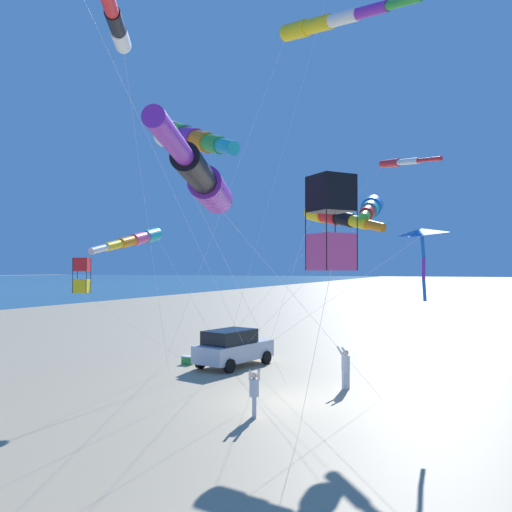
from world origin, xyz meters
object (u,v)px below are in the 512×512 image
object	(u,v)px
kite_delta_checkered_midright	(421,234)
kite_windsock_white_trailing	(399,163)
parked_car	(233,347)
kite_windsock_magenta_far_left	(204,181)
person_child_green_jacket	(254,390)
kite_box_long_streamer_right	(331,223)
kite_windsock_black_fish_shape	(326,23)
kite_box_yellow_midlevel	(82,275)
kite_windsock_green_low_center	(136,239)
kite_windsock_long_streamer_left	(334,217)
kite_windsock_red_high_left	(370,209)
person_adult_flyer	(345,366)
kite_windsock_orange_high_right	(187,138)
kite_windsock_blue_topmost	(113,16)
cooler_box	(188,360)

from	to	relation	value
kite_delta_checkered_midright	kite_windsock_white_trailing	distance (m)	7.12
parked_car	kite_windsock_magenta_far_left	xyz separation A→B (m)	(-5.74, 13.61, 5.87)
person_child_green_jacket	kite_box_long_streamer_right	xyz separation A→B (m)	(-3.95, 5.18, 4.98)
kite_delta_checkered_midright	kite_windsock_black_fish_shape	world-z (taller)	kite_windsock_black_fish_shape
parked_car	kite_box_yellow_midlevel	size ratio (longest dim) A/B	0.59
kite_windsock_green_low_center	kite_windsock_long_streamer_left	distance (m)	8.16
kite_windsock_red_high_left	kite_windsock_black_fish_shape	size ratio (longest dim) A/B	0.59
person_adult_flyer	kite_windsock_black_fish_shape	distance (m)	12.95
kite_windsock_magenta_far_left	kite_windsock_white_trailing	world-z (taller)	kite_windsock_white_trailing
kite_windsock_green_low_center	kite_windsock_black_fish_shape	distance (m)	11.00
kite_windsock_green_low_center	kite_box_yellow_midlevel	xyz separation A→B (m)	(-0.21, 3.43, -1.44)
kite_windsock_orange_high_right	kite_windsock_white_trailing	bearing A→B (deg)	-108.24
kite_windsock_long_streamer_left	kite_windsock_blue_topmost	xyz separation A→B (m)	(5.28, 6.46, 5.79)
kite_windsock_white_trailing	person_adult_flyer	bearing A→B (deg)	62.71
person_child_green_jacket	kite_box_yellow_midlevel	size ratio (longest dim) A/B	0.21
cooler_box	kite_delta_checkered_midright	world-z (taller)	kite_delta_checkered_midright
person_child_green_jacket	kite_windsock_long_streamer_left	size ratio (longest dim) A/B	0.22
person_adult_flyer	person_child_green_jacket	world-z (taller)	person_adult_flyer
kite_windsock_long_streamer_left	kite_box_long_streamer_right	xyz separation A→B (m)	(-2.12, 8.67, -1.01)
kite_windsock_red_high_left	parked_car	bearing A→B (deg)	-23.23
person_child_green_jacket	kite_box_long_streamer_right	size ratio (longest dim) A/B	0.24
kite_delta_checkered_midright	kite_windsock_blue_topmost	distance (m)	12.15
kite_windsock_orange_high_right	kite_box_long_streamer_right	bearing A→B (deg)	160.89
kite_windsock_magenta_far_left	kite_windsock_blue_topmost	xyz separation A→B (m)	(4.72, -2.85, 5.84)
kite_windsock_long_streamer_left	cooler_box	bearing A→B (deg)	-24.59
cooler_box	kite_windsock_black_fish_shape	xyz separation A→B (m)	(-8.97, 6.21, 13.09)
kite_windsock_red_high_left	kite_windsock_magenta_far_left	xyz separation A→B (m)	(1.70, 10.41, -0.41)
kite_windsock_orange_high_right	kite_windsock_blue_topmost	bearing A→B (deg)	-12.90
kite_delta_checkered_midright	kite_windsock_orange_high_right	distance (m)	8.67
kite_windsock_red_high_left	kite_windsock_long_streamer_left	distance (m)	1.62
kite_windsock_red_high_left	kite_box_yellow_midlevel	bearing A→B (deg)	33.94
kite_box_long_streamer_right	kite_windsock_black_fish_shape	xyz separation A→B (m)	(1.83, -6.43, 7.43)
kite_delta_checkered_midright	kite_windsock_green_low_center	bearing A→B (deg)	3.14
kite_windsock_long_streamer_left	kite_windsock_black_fish_shape	size ratio (longest dim) A/B	0.54
person_adult_flyer	kite_windsock_long_streamer_left	bearing A→B (deg)	89.21
cooler_box	kite_box_yellow_midlevel	bearing A→B (deg)	95.75
parked_car	kite_windsock_orange_high_right	world-z (taller)	kite_windsock_orange_high_right
person_adult_flyer	kite_box_yellow_midlevel	bearing A→B (deg)	40.05
kite_windsock_red_high_left	kite_windsock_green_low_center	distance (m)	9.56
person_adult_flyer	kite_windsock_black_fish_shape	xyz separation A→B (m)	(-0.27, 3.89, 12.35)
kite_windsock_magenta_far_left	kite_windsock_blue_topmost	distance (m)	8.04
kite_windsock_orange_high_right	kite_windsock_blue_topmost	size ratio (longest dim) A/B	0.76
person_child_green_jacket	kite_box_long_streamer_right	bearing A→B (deg)	127.36
parked_car	kite_windsock_blue_topmost	distance (m)	15.94
cooler_box	parked_car	bearing A→B (deg)	-172.47
person_child_green_jacket	kite_delta_checkered_midright	distance (m)	7.71
kite_delta_checkered_midright	kite_windsock_long_streamer_left	bearing A→B (deg)	-15.01
kite_box_long_streamer_right	person_child_green_jacket	bearing A→B (deg)	-52.64
kite_windsock_orange_high_right	kite_windsock_black_fish_shape	xyz separation A→B (m)	(-2.54, -4.92, 4.87)
kite_windsock_long_streamer_left	kite_windsock_magenta_far_left	xyz separation A→B (m)	(0.56, 9.32, -0.05)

